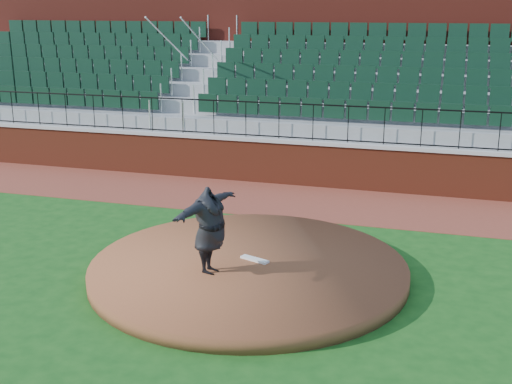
# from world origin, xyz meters

# --- Properties ---
(ground) EXTENTS (90.00, 90.00, 0.00)m
(ground) POSITION_xyz_m (0.00, 0.00, 0.00)
(ground) COLOR #144915
(ground) RESTS_ON ground
(warning_track) EXTENTS (34.00, 3.20, 0.01)m
(warning_track) POSITION_xyz_m (0.00, 5.40, 0.01)
(warning_track) COLOR brown
(warning_track) RESTS_ON ground
(field_wall) EXTENTS (34.00, 0.35, 1.20)m
(field_wall) POSITION_xyz_m (0.00, 7.00, 0.60)
(field_wall) COLOR maroon
(field_wall) RESTS_ON ground
(wall_cap) EXTENTS (34.00, 0.45, 0.10)m
(wall_cap) POSITION_xyz_m (0.00, 7.00, 1.25)
(wall_cap) COLOR #B7B7B7
(wall_cap) RESTS_ON field_wall
(wall_railing) EXTENTS (34.00, 0.05, 1.00)m
(wall_railing) POSITION_xyz_m (0.00, 7.00, 1.80)
(wall_railing) COLOR black
(wall_railing) RESTS_ON wall_cap
(seating_stands) EXTENTS (34.00, 5.10, 4.60)m
(seating_stands) POSITION_xyz_m (0.00, 9.72, 2.30)
(seating_stands) COLOR gray
(seating_stands) RESTS_ON ground
(concourse_wall) EXTENTS (34.00, 0.50, 5.50)m
(concourse_wall) POSITION_xyz_m (0.00, 12.52, 2.75)
(concourse_wall) COLOR maroon
(concourse_wall) RESTS_ON ground
(pitchers_mound) EXTENTS (5.97, 5.97, 0.25)m
(pitchers_mound) POSITION_xyz_m (0.20, 0.33, 0.12)
(pitchers_mound) COLOR brown
(pitchers_mound) RESTS_ON ground
(pitching_rubber) EXTENTS (0.60, 0.33, 0.04)m
(pitching_rubber) POSITION_xyz_m (0.28, 0.47, 0.27)
(pitching_rubber) COLOR white
(pitching_rubber) RESTS_ON pitchers_mound
(pitcher) EXTENTS (0.89, 2.05, 1.61)m
(pitcher) POSITION_xyz_m (-0.32, -0.31, 1.06)
(pitcher) COLOR black
(pitcher) RESTS_ON pitchers_mound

